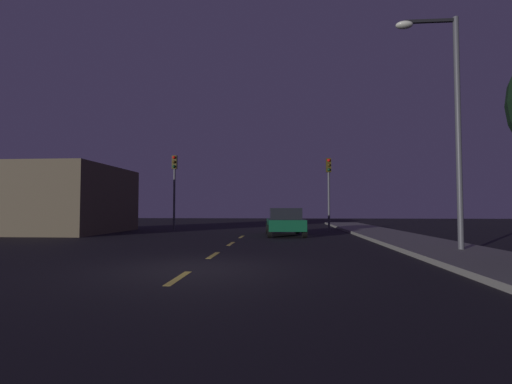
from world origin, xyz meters
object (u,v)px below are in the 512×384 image
Objects in this scene: traffic_signal_right at (329,180)px; street_lamp_right at (448,111)px; traffic_signal_left at (174,178)px; car_stopped_ahead at (285,222)px.

street_lamp_right is (2.47, -11.82, 1.31)m from traffic_signal_right.
street_lamp_right is (12.59, -11.82, 1.13)m from traffic_signal_left.
street_lamp_right is at bearing -78.21° from traffic_signal_right.
traffic_signal_right is 12.15m from street_lamp_right.
traffic_signal_left reaches higher than traffic_signal_right.
traffic_signal_left is 0.65× the size of street_lamp_right.
car_stopped_ahead is (7.30, -3.98, -2.74)m from traffic_signal_left.
car_stopped_ahead is (-2.82, -3.98, -2.55)m from traffic_signal_right.
street_lamp_right is (5.29, -7.84, 3.86)m from car_stopped_ahead.
car_stopped_ahead is at bearing 124.03° from street_lamp_right.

